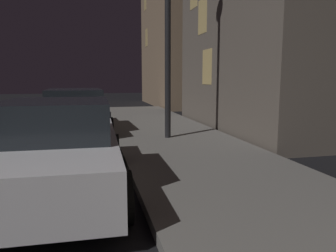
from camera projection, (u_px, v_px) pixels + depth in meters
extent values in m
cube|color=silver|center=(58.00, 157.00, 4.94)|extent=(1.84, 4.28, 0.64)
cube|color=#1E2328|center=(56.00, 119.00, 4.84)|extent=(1.58, 1.97, 0.56)
cylinder|color=black|center=(18.00, 155.00, 6.07)|extent=(0.23, 0.66, 0.66)
cylinder|color=black|center=(113.00, 151.00, 6.43)|extent=(0.23, 0.66, 0.66)
cylinder|color=black|center=(123.00, 198.00, 3.88)|extent=(0.23, 0.66, 0.66)
cube|color=black|center=(75.00, 116.00, 10.37)|extent=(2.01, 4.62, 0.64)
cube|color=#1E2328|center=(75.00, 98.00, 10.09)|extent=(1.71, 2.49, 0.56)
cylinder|color=black|center=(49.00, 119.00, 11.51)|extent=(0.24, 0.67, 0.66)
cylinder|color=black|center=(102.00, 117.00, 12.00)|extent=(0.24, 0.67, 0.66)
cylinder|color=black|center=(40.00, 131.00, 8.82)|extent=(0.24, 0.67, 0.66)
cylinder|color=black|center=(109.00, 128.00, 9.30)|extent=(0.24, 0.67, 0.66)
cylinder|color=black|center=(168.00, 30.00, 8.48)|extent=(0.16, 0.16, 5.77)
cube|color=#F2D17F|center=(208.00, 67.00, 11.14)|extent=(0.06, 0.90, 1.20)
cube|color=#F2D17F|center=(203.00, 16.00, 11.42)|extent=(0.06, 0.90, 1.20)
cube|color=#F2D17F|center=(145.00, 1.00, 22.89)|extent=(0.06, 0.90, 1.20)
cube|color=#F2D17F|center=(147.00, 38.00, 22.88)|extent=(0.06, 0.90, 1.20)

